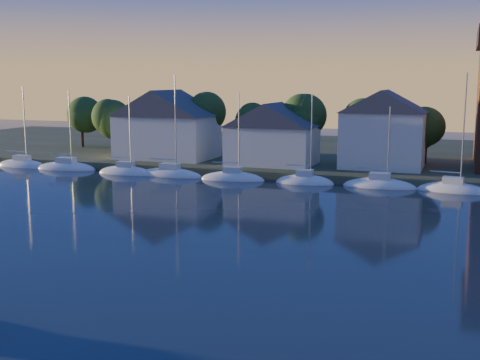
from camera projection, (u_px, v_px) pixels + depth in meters
The scene contains 7 objects.
shoreline_land at pixel (343, 157), 94.35m from camera, with size 160.00×50.00×2.00m, color #313C23.
wooden_dock at pixel (307, 180), 73.08m from camera, with size 120.00×3.00×1.00m, color brown.
clubhouse_west at pixel (167, 123), 85.20m from camera, with size 13.65×9.45×9.64m.
clubhouse_centre at pixel (273, 133), 78.92m from camera, with size 11.55×8.40×8.08m.
clubhouse_east at pixel (383, 128), 75.83m from camera, with size 10.50×8.40×9.80m.
tree_line at pixel (342, 116), 81.39m from camera, with size 93.40×5.40×8.90m.
moored_fleet at pixel (301, 183), 70.29m from camera, with size 87.50×2.40×12.05m.
Camera 1 is at (17.38, -18.43, 12.05)m, focal length 45.00 mm.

